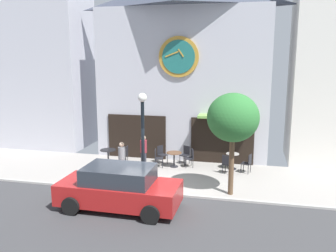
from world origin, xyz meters
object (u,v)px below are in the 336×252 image
Objects in this scene: cafe_table_leftmost at (108,153)px; parked_car_red at (119,188)px; cafe_table_near_door at (232,159)px; cafe_chair_facing_street at (190,157)px; cafe_chair_curbside at (161,153)px; cafe_chair_near_lamp at (227,163)px; cafe_chair_right_end at (186,153)px; street_lamp at (143,140)px; pedestrian_grey at (122,160)px; cafe_chair_under_awning at (125,153)px; street_tree at (233,118)px; cafe_table_center at (174,156)px; pedestrian_maroon at (144,152)px; cafe_chair_corner at (248,162)px; cafe_chair_by_entrance at (157,157)px.

parked_car_red is (2.43, -4.87, 0.21)m from cafe_table_leftmost.
cafe_chair_facing_street is (-2.02, -0.12, 0.01)m from cafe_table_near_door.
cafe_table_leftmost is at bearing -173.75° from cafe_chair_facing_street.
cafe_chair_curbside is 0.21× the size of parked_car_red.
cafe_chair_near_lamp is at bearing -105.59° from cafe_table_near_door.
street_lamp is at bearing -107.24° from cafe_chair_right_end.
pedestrian_grey reaches higher than cafe_chair_right_end.
cafe_chair_curbside is at bearing -169.07° from cafe_chair_right_end.
cafe_chair_under_awning and cafe_chair_near_lamp have the same top height.
street_tree is 5.05m from cafe_chair_right_end.
cafe_table_center is 2.52m from cafe_chair_under_awning.
cafe_chair_under_awning is 1.00× the size of cafe_chair_curbside.
street_tree is at bearing -27.50° from pedestrian_maroon.
cafe_chair_corner is at bearing 48.50° from parked_car_red.
pedestrian_grey is (-4.78, 0.75, -2.18)m from street_tree.
street_tree reaches higher than cafe_table_leftmost.
street_tree is 4.10m from cafe_table_near_door.
cafe_chair_right_end is at bearing 170.46° from cafe_table_near_door.
cafe_chair_near_lamp is 0.54× the size of pedestrian_maroon.
cafe_table_center is 0.45× the size of pedestrian_grey.
cafe_chair_under_awning is 1.83m from cafe_chair_curbside.
cafe_table_center is at bearing 16.79° from cafe_chair_by_entrance.
cafe_table_center is 0.83× the size of cafe_chair_corner.
cafe_chair_right_end reaches higher than cafe_table_leftmost.
cafe_chair_right_end is at bearing 151.32° from cafe_chair_near_lamp.
pedestrian_maroon reaches higher than cafe_chair_right_end.
pedestrian_maroon reaches higher than cafe_table_near_door.
cafe_chair_curbside reaches higher than cafe_table_center.
street_tree is (3.58, 0.00, 1.05)m from street_lamp.
cafe_chair_right_end is at bearing 50.93° from pedestrian_grey.
cafe_chair_curbside is (-0.75, 0.44, 0.00)m from cafe_table_center.
cafe_chair_right_end is at bearing 124.10° from street_tree.
cafe_chair_right_end is at bearing 122.67° from cafe_chair_facing_street.
street_tree is 4.46× the size of cafe_chair_corner.
cafe_chair_facing_street is at bearing 64.84° from street_lamp.
street_lamp is 4.36× the size of cafe_chair_right_end.
cafe_table_near_door is 0.86× the size of cafe_chair_curbside.
street_lamp reaches higher than cafe_table_center.
pedestrian_maroon is at bearing -166.08° from cafe_table_near_door.
cafe_table_center is 0.83× the size of cafe_chair_by_entrance.
cafe_chair_by_entrance is (-4.31, -0.07, 0.00)m from cafe_chair_corner.
parked_car_red is (-1.68, -5.32, 0.23)m from cafe_chair_facing_street.
parked_car_red reaches higher than cafe_chair_right_end.
cafe_chair_by_entrance is (-3.59, -0.51, 0.01)m from cafe_table_near_door.
pedestrian_grey reaches higher than cafe_chair_near_lamp.
pedestrian_grey is 0.39× the size of parked_car_red.
pedestrian_maroon reaches higher than cafe_chair_corner.
cafe_chair_curbside is at bearing 66.82° from pedestrian_grey.
cafe_chair_curbside is 5.62m from parked_car_red.
cafe_chair_curbside is at bearing 169.34° from cafe_chair_facing_street.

